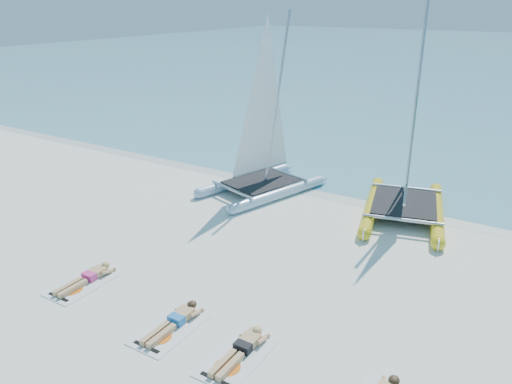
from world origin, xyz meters
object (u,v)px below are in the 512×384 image
catamaran_blue (263,140)px  sunbather_a (88,277)px  towel_b (170,329)px  sunbather_c (242,348)px  towel_c (237,358)px  catamaran_yellow (411,145)px  towel_a (83,284)px  sunbather_b (175,320)px

catamaran_blue → sunbather_a: catamaran_blue is taller
towel_b → sunbather_c: (1.82, 0.18, 0.11)m
sunbather_a → towel_b: size_ratio=0.93×
sunbather_c → towel_c: bearing=-90.0°
catamaran_blue → sunbather_a: bearing=-76.5°
towel_b → towel_c: 1.82m
catamaran_yellow → catamaran_blue: bearing=178.4°
towel_a → sunbather_b: (3.20, -0.07, 0.11)m
catamaran_blue → towel_a: bearing=-76.4°
towel_b → towel_c: size_ratio=1.00×
sunbather_b → towel_c: sunbather_b is taller
towel_a → sunbather_c: 5.03m
catamaran_blue → catamaran_yellow: catamaran_yellow is taller
towel_a → sunbather_a: sunbather_a is taller
towel_b → sunbather_c: bearing=5.7°
sunbather_a → sunbather_b: (3.20, -0.26, 0.00)m
sunbather_a → towel_b: (3.20, -0.45, -0.11)m
sunbather_b → catamaran_blue: bearing=107.9°
towel_c → sunbather_c: (0.00, 0.19, 0.11)m
towel_a → sunbather_c: bearing=-0.9°
catamaran_yellow → towel_c: (-0.64, -9.72, -2.31)m
towel_b → catamaran_yellow: bearing=75.8°
catamaran_blue → towel_c: size_ratio=3.70×
towel_b → catamaran_blue: bearing=107.5°
sunbather_a → towel_b: sunbather_a is taller
catamaran_blue → towel_a: size_ratio=3.70×
towel_a → towel_c: 5.03m
catamaran_blue → towel_c: 9.93m
catamaran_yellow → sunbather_c: bearing=-107.7°
catamaran_blue → catamaran_yellow: 5.30m
towel_b → sunbather_a: bearing=171.9°
catamaran_yellow → sunbather_a: size_ratio=4.27×
towel_a → towel_c: (5.03, -0.27, 0.00)m
sunbather_a → towel_c: (5.03, -0.46, -0.11)m
catamaran_blue → sunbather_a: (-0.50, -8.13, -1.93)m
towel_a → sunbather_c: size_ratio=1.07×
sunbather_a → towel_c: size_ratio=0.93×
sunbather_c → towel_a: bearing=179.1°
sunbather_c → towel_b: bearing=-174.3°
catamaran_blue → sunbather_c: (4.53, -8.41, -1.93)m
towel_c → sunbather_c: sunbather_c is taller
towel_a → sunbather_a: (0.00, 0.19, 0.11)m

